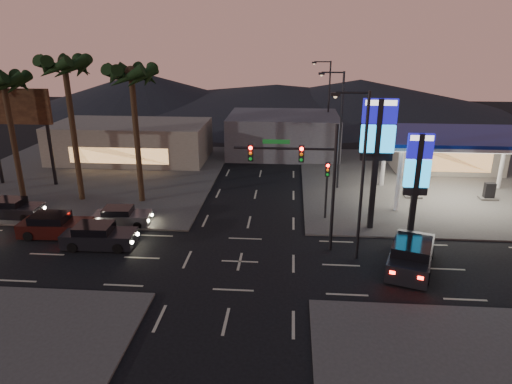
# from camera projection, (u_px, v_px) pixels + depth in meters

# --- Properties ---
(ground) EXTENTS (140.00, 140.00, 0.00)m
(ground) POSITION_uv_depth(u_px,v_px,m) (240.00, 262.00, 27.27)
(ground) COLOR black
(ground) RESTS_ON ground
(corner_lot_ne) EXTENTS (24.00, 24.00, 0.12)m
(corner_lot_ne) POSITION_uv_depth(u_px,v_px,m) (436.00, 183.00, 41.12)
(corner_lot_ne) COLOR #47443F
(corner_lot_ne) RESTS_ON ground
(corner_lot_nw) EXTENTS (24.00, 24.00, 0.12)m
(corner_lot_nw) POSITION_uv_depth(u_px,v_px,m) (92.00, 175.00, 43.47)
(corner_lot_nw) COLOR #47443F
(corner_lot_nw) RESTS_ON ground
(gas_station) EXTENTS (12.20, 8.20, 5.47)m
(gas_station) POSITION_uv_depth(u_px,v_px,m) (459.00, 139.00, 35.70)
(gas_station) COLOR silver
(gas_station) RESTS_ON ground
(convenience_store) EXTENTS (10.00, 6.00, 4.00)m
(convenience_store) POSITION_uv_depth(u_px,v_px,m) (444.00, 150.00, 45.04)
(convenience_store) COLOR #726B5B
(convenience_store) RESTS_ON ground
(pylon_sign_tall) EXTENTS (2.20, 0.35, 9.00)m
(pylon_sign_tall) POSITION_uv_depth(u_px,v_px,m) (378.00, 139.00, 29.70)
(pylon_sign_tall) COLOR black
(pylon_sign_tall) RESTS_ON ground
(pylon_sign_short) EXTENTS (1.60, 0.35, 7.00)m
(pylon_sign_short) POSITION_uv_depth(u_px,v_px,m) (418.00, 170.00, 29.15)
(pylon_sign_short) COLOR black
(pylon_sign_short) RESTS_ON ground
(traffic_signal_mast) EXTENTS (6.10, 0.39, 8.00)m
(traffic_signal_mast) POSITION_uv_depth(u_px,v_px,m) (305.00, 170.00, 27.13)
(traffic_signal_mast) COLOR black
(traffic_signal_mast) RESTS_ON ground
(pedestal_signal) EXTENTS (0.32, 0.39, 4.30)m
(pedestal_signal) POSITION_uv_depth(u_px,v_px,m) (327.00, 181.00, 32.46)
(pedestal_signal) COLOR black
(pedestal_signal) RESTS_ON ground
(streetlight_near) EXTENTS (2.14, 0.25, 10.00)m
(streetlight_near) POSITION_uv_depth(u_px,v_px,m) (360.00, 168.00, 25.81)
(streetlight_near) COLOR black
(streetlight_near) RESTS_ON ground
(streetlight_mid) EXTENTS (2.14, 0.25, 10.00)m
(streetlight_mid) POSITION_uv_depth(u_px,v_px,m) (338.00, 124.00, 38.04)
(streetlight_mid) COLOR black
(streetlight_mid) RESTS_ON ground
(streetlight_far) EXTENTS (2.14, 0.25, 10.00)m
(streetlight_far) POSITION_uv_depth(u_px,v_px,m) (327.00, 100.00, 51.21)
(streetlight_far) COLOR black
(streetlight_far) RESTS_ON ground
(palm_a) EXTENTS (4.41, 4.41, 10.86)m
(palm_a) POSITION_uv_depth(u_px,v_px,m) (132.00, 83.00, 33.74)
(palm_a) COLOR black
(palm_a) RESTS_ON ground
(palm_b) EXTENTS (4.41, 4.41, 11.46)m
(palm_b) POSITION_uv_depth(u_px,v_px,m) (66.00, 75.00, 33.92)
(palm_b) COLOR black
(palm_b) RESTS_ON ground
(palm_c) EXTENTS (4.41, 4.41, 10.26)m
(palm_c) POSITION_uv_depth(u_px,v_px,m) (4.00, 89.00, 34.65)
(palm_c) COLOR black
(palm_c) RESTS_ON ground
(billboard) EXTENTS (6.00, 0.30, 8.50)m
(billboard) POSITION_uv_depth(u_px,v_px,m) (17.00, 114.00, 38.90)
(billboard) COLOR black
(billboard) RESTS_ON ground
(building_far_west) EXTENTS (16.00, 8.00, 4.00)m
(building_far_west) POSITION_uv_depth(u_px,v_px,m) (132.00, 142.00, 48.32)
(building_far_west) COLOR #726B5B
(building_far_west) RESTS_ON ground
(building_far_mid) EXTENTS (12.00, 9.00, 4.40)m
(building_far_mid) POSITION_uv_depth(u_px,v_px,m) (283.00, 134.00, 50.84)
(building_far_mid) COLOR #4C4C51
(building_far_mid) RESTS_ON ground
(hill_left) EXTENTS (40.00, 40.00, 6.00)m
(hill_left) POSITION_uv_depth(u_px,v_px,m) (142.00, 89.00, 84.54)
(hill_left) COLOR black
(hill_left) RESTS_ON ground
(hill_right) EXTENTS (50.00, 50.00, 5.00)m
(hill_right) POSITION_uv_depth(u_px,v_px,m) (360.00, 94.00, 81.77)
(hill_right) COLOR black
(hill_right) RESTS_ON ground
(hill_center) EXTENTS (60.00, 60.00, 4.00)m
(hill_center) POSITION_uv_depth(u_px,v_px,m) (276.00, 96.00, 83.04)
(hill_center) COLOR black
(hill_center) RESTS_ON ground
(car_lane_a_front) EXTENTS (4.69, 2.08, 1.51)m
(car_lane_a_front) POSITION_uv_depth(u_px,v_px,m) (99.00, 236.00, 28.98)
(car_lane_a_front) COLOR black
(car_lane_a_front) RESTS_ON ground
(car_lane_a_mid) EXTENTS (4.79, 2.14, 1.54)m
(car_lane_a_mid) POSITION_uv_depth(u_px,v_px,m) (55.00, 226.00, 30.53)
(car_lane_a_mid) COLOR black
(car_lane_a_mid) RESTS_ON ground
(car_lane_b_front) EXTENTS (4.13, 1.93, 1.32)m
(car_lane_b_front) POSITION_uv_depth(u_px,v_px,m) (121.00, 217.00, 32.26)
(car_lane_b_front) COLOR #505053
(car_lane_b_front) RESTS_ON ground
(car_lane_b_mid) EXTENTS (4.36, 1.93, 1.40)m
(car_lane_b_mid) POSITION_uv_depth(u_px,v_px,m) (12.00, 209.00, 33.62)
(car_lane_b_mid) COLOR black
(car_lane_b_mid) RESTS_ON ground
(suv_station) EXTENTS (3.81, 5.70, 1.77)m
(suv_station) POSITION_uv_depth(u_px,v_px,m) (411.00, 255.00, 26.29)
(suv_station) COLOR black
(suv_station) RESTS_ON ground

